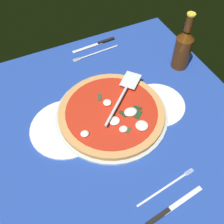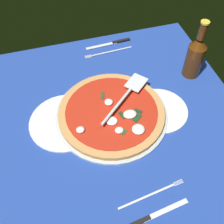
{
  "view_description": "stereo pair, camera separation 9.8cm",
  "coord_description": "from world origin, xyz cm",
  "px_view_note": "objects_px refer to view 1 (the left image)",
  "views": [
    {
      "loc": [
        -25.98,
        -53.18,
        79.15
      ],
      "look_at": [
        0.2,
        1.48,
        2.27
      ],
      "focal_mm": 44.91,
      "sensor_mm": 36.0,
      "label": 1
    },
    {
      "loc": [
        -16.85,
        -56.68,
        79.15
      ],
      "look_at": [
        0.2,
        1.48,
        2.27
      ],
      "focal_mm": 44.91,
      "sensor_mm": 36.0,
      "label": 2
    }
  ],
  "objects_px": {
    "pizza": "(112,112)",
    "pizza_server": "(123,94)",
    "dinner_plate_left": "(66,128)",
    "place_setting_far": "(97,49)",
    "dinner_plate_right": "(157,105)",
    "place_setting_near": "(168,199)",
    "beer_bottle": "(183,48)"
  },
  "relations": [
    {
      "from": "place_setting_near",
      "to": "beer_bottle",
      "type": "height_order",
      "value": "beer_bottle"
    },
    {
      "from": "dinner_plate_right",
      "to": "place_setting_far",
      "type": "bearing_deg",
      "value": 100.38
    },
    {
      "from": "pizza",
      "to": "dinner_plate_left",
      "type": "bearing_deg",
      "value": 173.66
    },
    {
      "from": "pizza",
      "to": "pizza_server",
      "type": "height_order",
      "value": "pizza_server"
    },
    {
      "from": "dinner_plate_left",
      "to": "pizza",
      "type": "distance_m",
      "value": 0.17
    },
    {
      "from": "pizza",
      "to": "place_setting_far",
      "type": "xyz_separation_m",
      "value": [
        0.1,
        0.36,
        -0.02
      ]
    },
    {
      "from": "dinner_plate_right",
      "to": "beer_bottle",
      "type": "height_order",
      "value": "beer_bottle"
    },
    {
      "from": "pizza_server",
      "to": "place_setting_near",
      "type": "xyz_separation_m",
      "value": [
        -0.05,
        -0.38,
        -0.05
      ]
    },
    {
      "from": "dinner_plate_left",
      "to": "place_setting_near",
      "type": "distance_m",
      "value": 0.4
    },
    {
      "from": "pizza",
      "to": "pizza_server",
      "type": "xyz_separation_m",
      "value": [
        0.06,
        0.04,
        0.03
      ]
    },
    {
      "from": "dinner_plate_left",
      "to": "beer_bottle",
      "type": "relative_size",
      "value": 1.01
    },
    {
      "from": "place_setting_near",
      "to": "place_setting_far",
      "type": "relative_size",
      "value": 1.02
    },
    {
      "from": "pizza_server",
      "to": "beer_bottle",
      "type": "distance_m",
      "value": 0.31
    },
    {
      "from": "beer_bottle",
      "to": "place_setting_near",
      "type": "bearing_deg",
      "value": -127.03
    },
    {
      "from": "dinner_plate_right",
      "to": "beer_bottle",
      "type": "relative_size",
      "value": 0.84
    },
    {
      "from": "beer_bottle",
      "to": "pizza",
      "type": "bearing_deg",
      "value": -161.97
    },
    {
      "from": "pizza_server",
      "to": "dinner_plate_right",
      "type": "bearing_deg",
      "value": -73.42
    },
    {
      "from": "dinner_plate_right",
      "to": "pizza",
      "type": "relative_size",
      "value": 0.55
    },
    {
      "from": "pizza",
      "to": "place_setting_far",
      "type": "relative_size",
      "value": 1.7
    },
    {
      "from": "dinner_plate_right",
      "to": "pizza_server",
      "type": "bearing_deg",
      "value": 147.8
    },
    {
      "from": "pizza_server",
      "to": "dinner_plate_left",
      "type": "bearing_deg",
      "value": 144.35
    },
    {
      "from": "dinner_plate_right",
      "to": "beer_bottle",
      "type": "xyz_separation_m",
      "value": [
        0.19,
        0.14,
        0.09
      ]
    },
    {
      "from": "dinner_plate_right",
      "to": "beer_bottle",
      "type": "bearing_deg",
      "value": 36.68
    },
    {
      "from": "pizza",
      "to": "pizza_server",
      "type": "distance_m",
      "value": 0.08
    },
    {
      "from": "pizza",
      "to": "beer_bottle",
      "type": "relative_size",
      "value": 1.53
    },
    {
      "from": "dinner_plate_left",
      "to": "pizza_server",
      "type": "distance_m",
      "value": 0.23
    },
    {
      "from": "place_setting_near",
      "to": "place_setting_far",
      "type": "xyz_separation_m",
      "value": [
        0.08,
        0.7,
        0.0
      ]
    },
    {
      "from": "place_setting_near",
      "to": "beer_bottle",
      "type": "relative_size",
      "value": 0.92
    },
    {
      "from": "pizza_server",
      "to": "place_setting_far",
      "type": "height_order",
      "value": "pizza_server"
    },
    {
      "from": "dinner_plate_right",
      "to": "place_setting_far",
      "type": "height_order",
      "value": "place_setting_far"
    },
    {
      "from": "dinner_plate_right",
      "to": "place_setting_far",
      "type": "distance_m",
      "value": 0.39
    },
    {
      "from": "place_setting_far",
      "to": "dinner_plate_left",
      "type": "bearing_deg",
      "value": 49.58
    }
  ]
}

